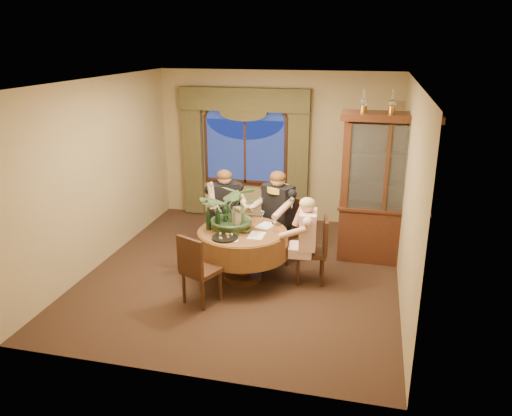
% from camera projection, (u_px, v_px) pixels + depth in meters
% --- Properties ---
extents(floor, '(5.00, 5.00, 0.00)m').
position_uv_depth(floor, '(244.00, 272.00, 7.51)').
color(floor, black).
rests_on(floor, ground).
extents(wall_back, '(4.50, 0.00, 4.50)m').
position_uv_depth(wall_back, '(277.00, 147.00, 9.36)').
color(wall_back, '#9C865B').
rests_on(wall_back, ground).
extents(wall_right, '(0.00, 5.00, 5.00)m').
position_uv_depth(wall_right, '(408.00, 193.00, 6.57)').
color(wall_right, '#9C865B').
rests_on(wall_right, ground).
extents(ceiling, '(5.00, 5.00, 0.00)m').
position_uv_depth(ceiling, '(242.00, 81.00, 6.61)').
color(ceiling, white).
rests_on(ceiling, wall_back).
extents(window, '(1.62, 0.10, 1.32)m').
position_uv_depth(window, '(245.00, 151.00, 9.46)').
color(window, navy).
rests_on(window, wall_back).
extents(arched_transom, '(1.60, 0.06, 0.44)m').
position_uv_depth(arched_transom, '(245.00, 110.00, 9.21)').
color(arched_transom, navy).
rests_on(arched_transom, wall_back).
extents(drapery_left, '(0.38, 0.14, 2.32)m').
position_uv_depth(drapery_left, '(193.00, 155.00, 9.68)').
color(drapery_left, '#423D22').
rests_on(drapery_left, floor).
extents(drapery_right, '(0.38, 0.14, 2.32)m').
position_uv_depth(drapery_right, '(298.00, 161.00, 9.23)').
color(drapery_right, '#423D22').
rests_on(drapery_right, floor).
extents(swag_valance, '(2.45, 0.16, 0.42)m').
position_uv_depth(swag_valance, '(244.00, 99.00, 9.07)').
color(swag_valance, '#423D22').
rests_on(swag_valance, wall_back).
extents(dining_table, '(1.49, 1.49, 0.75)m').
position_uv_depth(dining_table, '(243.00, 254.00, 7.20)').
color(dining_table, maroon).
rests_on(dining_table, floor).
extents(china_cabinet, '(1.43, 0.56, 2.31)m').
position_uv_depth(china_cabinet, '(385.00, 190.00, 7.58)').
color(china_cabinet, '#37180D').
rests_on(china_cabinet, floor).
extents(oil_lamp_left, '(0.11, 0.11, 0.34)m').
position_uv_depth(oil_lamp_left, '(364.00, 100.00, 7.24)').
color(oil_lamp_left, '#A5722D').
rests_on(oil_lamp_left, china_cabinet).
extents(oil_lamp_center, '(0.11, 0.11, 0.34)m').
position_uv_depth(oil_lamp_center, '(392.00, 101.00, 7.15)').
color(oil_lamp_center, '#A5722D').
rests_on(oil_lamp_center, china_cabinet).
extents(oil_lamp_right, '(0.11, 0.11, 0.34)m').
position_uv_depth(oil_lamp_right, '(422.00, 102.00, 7.06)').
color(oil_lamp_right, '#A5722D').
rests_on(oil_lamp_right, china_cabinet).
extents(chair_right, '(0.48, 0.48, 0.96)m').
position_uv_depth(chair_right, '(311.00, 250.00, 7.09)').
color(chair_right, black).
rests_on(chair_right, floor).
extents(chair_back_right, '(0.58, 0.58, 0.96)m').
position_uv_depth(chair_back_right, '(287.00, 231.00, 7.80)').
color(chair_back_right, black).
rests_on(chair_back_right, floor).
extents(chair_back, '(0.56, 0.56, 0.96)m').
position_uv_depth(chair_back, '(230.00, 224.00, 8.06)').
color(chair_back, black).
rests_on(chair_back, floor).
extents(chair_front_left, '(0.55, 0.55, 0.96)m').
position_uv_depth(chair_front_left, '(202.00, 268.00, 6.52)').
color(chair_front_left, black).
rests_on(chair_front_left, floor).
extents(person_pink, '(0.46, 0.49, 1.28)m').
position_uv_depth(person_pink, '(307.00, 241.00, 6.99)').
color(person_pink, beige).
rests_on(person_pink, floor).
extents(person_back, '(0.68, 0.67, 1.42)m').
position_uv_depth(person_back, '(225.00, 213.00, 7.91)').
color(person_back, black).
rests_on(person_back, floor).
extents(person_scarf, '(0.68, 0.66, 1.46)m').
position_uv_depth(person_scarf, '(278.00, 216.00, 7.70)').
color(person_scarf, black).
rests_on(person_scarf, floor).
extents(stoneware_vase, '(0.15, 0.15, 0.29)m').
position_uv_depth(stoneware_vase, '(237.00, 217.00, 7.19)').
color(stoneware_vase, '#8C7457').
rests_on(stoneware_vase, dining_table).
extents(centerpiece_plant, '(0.91, 1.02, 0.79)m').
position_uv_depth(centerpiece_plant, '(234.00, 188.00, 7.00)').
color(centerpiece_plant, '#3F5B33').
rests_on(centerpiece_plant, dining_table).
extents(olive_bowl, '(0.15, 0.15, 0.05)m').
position_uv_depth(olive_bowl, '(245.00, 230.00, 7.01)').
color(olive_bowl, '#546131').
rests_on(olive_bowl, dining_table).
extents(cheese_platter, '(0.36, 0.36, 0.02)m').
position_uv_depth(cheese_platter, '(225.00, 238.00, 6.79)').
color(cheese_platter, black).
rests_on(cheese_platter, dining_table).
extents(wine_bottle_0, '(0.07, 0.07, 0.33)m').
position_uv_depth(wine_bottle_0, '(218.00, 219.00, 7.06)').
color(wine_bottle_0, black).
rests_on(wine_bottle_0, dining_table).
extents(wine_bottle_1, '(0.07, 0.07, 0.33)m').
position_uv_depth(wine_bottle_1, '(226.00, 214.00, 7.26)').
color(wine_bottle_1, black).
rests_on(wine_bottle_1, dining_table).
extents(wine_bottle_2, '(0.07, 0.07, 0.33)m').
position_uv_depth(wine_bottle_2, '(208.00, 219.00, 7.06)').
color(wine_bottle_2, black).
rests_on(wine_bottle_2, dining_table).
extents(wine_bottle_3, '(0.07, 0.07, 0.33)m').
position_uv_depth(wine_bottle_3, '(217.00, 214.00, 7.24)').
color(wine_bottle_3, tan).
rests_on(wine_bottle_3, dining_table).
extents(tasting_paper_0, '(0.21, 0.30, 0.00)m').
position_uv_depth(tasting_paper_0, '(257.00, 235.00, 6.89)').
color(tasting_paper_0, white).
rests_on(tasting_paper_0, dining_table).
extents(tasting_paper_1, '(0.29, 0.35, 0.00)m').
position_uv_depth(tasting_paper_1, '(266.00, 226.00, 7.25)').
color(tasting_paper_1, white).
rests_on(tasting_paper_1, dining_table).
extents(tasting_paper_2, '(0.30, 0.36, 0.00)m').
position_uv_depth(tasting_paper_2, '(229.00, 238.00, 6.80)').
color(tasting_paper_2, white).
rests_on(tasting_paper_2, dining_table).
extents(wine_glass_person_pink, '(0.07, 0.07, 0.18)m').
position_uv_depth(wine_glass_person_pink, '(274.00, 226.00, 6.99)').
color(wine_glass_person_pink, silver).
rests_on(wine_glass_person_pink, dining_table).
extents(wine_glass_person_back, '(0.07, 0.07, 0.18)m').
position_uv_depth(wine_glass_person_back, '(233.00, 214.00, 7.45)').
color(wine_glass_person_back, silver).
rests_on(wine_glass_person_back, dining_table).
extents(wine_glass_person_scarf, '(0.07, 0.07, 0.18)m').
position_uv_depth(wine_glass_person_scarf, '(262.00, 216.00, 7.38)').
color(wine_glass_person_scarf, silver).
rests_on(wine_glass_person_scarf, dining_table).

